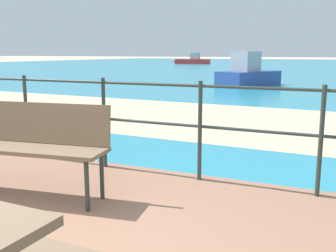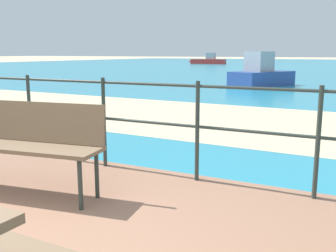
# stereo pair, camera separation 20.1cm
# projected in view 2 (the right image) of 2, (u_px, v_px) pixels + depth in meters

# --- Properties ---
(beach_strip) EXTENTS (54.14, 6.67, 0.01)m
(beach_strip) POSITION_uv_depth(u_px,v_px,m) (245.00, 122.00, 7.94)
(beach_strip) COLOR beige
(beach_strip) RESTS_ON ground
(park_bench) EXTENTS (1.79, 0.67, 0.87)m
(park_bench) POSITION_uv_depth(u_px,v_px,m) (18.00, 136.00, 3.71)
(park_bench) COLOR #7A6047
(park_bench) RESTS_ON patio_paving
(railing_fence) EXTENTS (5.94, 0.04, 1.05)m
(railing_fence) POSITION_uv_depth(u_px,v_px,m) (148.00, 115.00, 4.27)
(railing_fence) COLOR #2D3833
(railing_fence) RESTS_ON patio_paving
(boat_near) EXTENTS (4.80, 1.02, 1.34)m
(boat_near) POSITION_uv_depth(u_px,v_px,m) (208.00, 61.00, 47.69)
(boat_near) COLOR red
(boat_near) RESTS_ON sea_water
(boat_mid) EXTENTS (2.45, 3.39, 1.43)m
(boat_mid) POSITION_uv_depth(u_px,v_px,m) (262.00, 75.00, 16.41)
(boat_mid) COLOR #2D478C
(boat_mid) RESTS_ON sea_water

